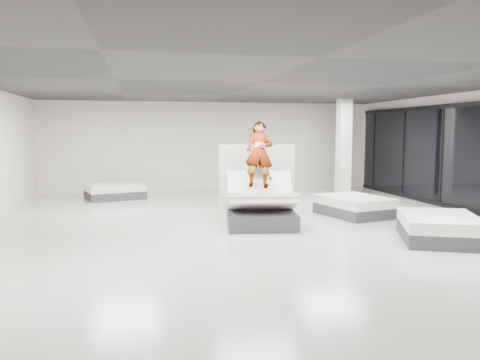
% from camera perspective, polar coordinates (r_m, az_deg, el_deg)
% --- Properties ---
extents(room, '(14.00, 14.04, 3.20)m').
position_cam_1_polar(room, '(10.19, 2.35, 2.82)').
color(room, beige).
rests_on(room, ground).
extents(hero_bed, '(1.81, 2.22, 1.31)m').
position_cam_1_polar(hero_bed, '(10.82, 2.52, -3.36)').
color(hero_bed, '#323136').
rests_on(hero_bed, floor).
extents(person, '(0.92, 1.80, 1.41)m').
position_cam_1_polar(person, '(11.03, 2.39, 1.57)').
color(person, slate).
rests_on(person, hero_bed).
extents(remote, '(0.07, 0.15, 0.08)m').
position_cam_1_polar(remote, '(10.73, 3.72, 0.19)').
color(remote, black).
rests_on(remote, person).
extents(divider_panel, '(1.99, 0.38, 1.81)m').
position_cam_1_polar(divider_panel, '(12.34, 2.05, 0.14)').
color(divider_panel, silver).
rests_on(divider_panel, floor).
extents(flat_bed_right_far, '(1.72, 2.05, 0.49)m').
position_cam_1_polar(flat_bed_right_far, '(12.37, 13.76, -3.10)').
color(flat_bed_right_far, '#323136').
rests_on(flat_bed_right_far, floor).
extents(flat_bed_right_near, '(2.02, 2.26, 0.51)m').
position_cam_1_polar(flat_bed_right_near, '(10.10, 23.14, -5.39)').
color(flat_bed_right_near, '#323136').
rests_on(flat_bed_right_near, floor).
extents(flat_bed_left_far, '(2.02, 1.72, 0.47)m').
position_cam_1_polar(flat_bed_left_far, '(15.51, -14.99, -1.34)').
color(flat_bed_left_far, '#323136').
rests_on(flat_bed_left_far, floor).
extents(column, '(0.40, 0.40, 3.20)m').
position_cam_1_polar(column, '(15.77, 12.51, 3.81)').
color(column, silver).
rests_on(column, floor).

